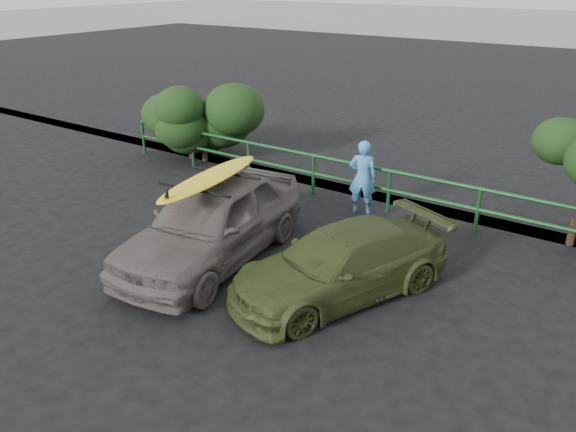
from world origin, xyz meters
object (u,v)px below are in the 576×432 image
sedan (213,222)px  olive_vehicle (341,264)px  guardrail (350,183)px  man (363,178)px  surfboard (210,178)px

sedan → olive_vehicle: bearing=-1.8°
sedan → guardrail: bearing=72.0°
guardrail → man: man is taller
olive_vehicle → surfboard: bearing=-151.4°
man → surfboard: 3.87m
olive_vehicle → surfboard: 2.83m
guardrail → sedan: size_ratio=3.07×
sedan → man: bearing=63.4°
guardrail → man: size_ratio=8.21×
man → sedan: bearing=53.3°
olive_vehicle → guardrail: bearing=140.0°
sedan → olive_vehicle: (2.61, 0.24, -0.20)m
sedan → surfboard: 0.87m
man → olive_vehicle: bearing=94.8°
man → surfboard: man is taller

